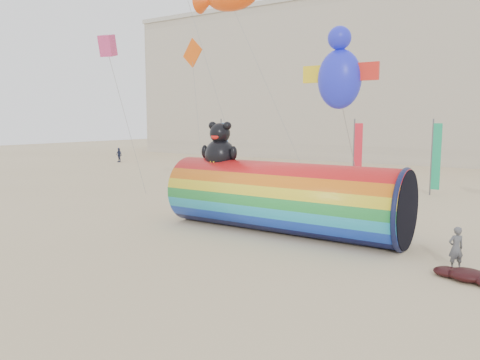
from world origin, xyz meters
The scene contains 7 objects.
ground centered at (0.00, 0.00, 0.00)m, with size 160.00×160.00×0.00m, color #CCB58C.
hotel_building centered at (-12.00, 45.95, 10.31)m, with size 60.40×15.40×20.60m.
windsock_assembly centered at (2.18, 2.45, 1.70)m, with size 11.11×3.38×5.12m.
kite_handler centered at (9.75, 0.99, 0.75)m, with size 0.55×0.36×1.51m, color #4E4F54.
fabric_bundle centered at (10.47, -0.05, 0.17)m, with size 2.62×1.35×0.41m.
festival_banners centered at (-0.38, 14.94, 2.64)m, with size 14.45×5.44×5.20m.
flying_kites centered at (1.95, 5.62, 10.66)m, with size 26.10×10.97×9.18m.
Camera 1 is at (12.19, -16.13, 5.13)m, focal length 35.00 mm.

